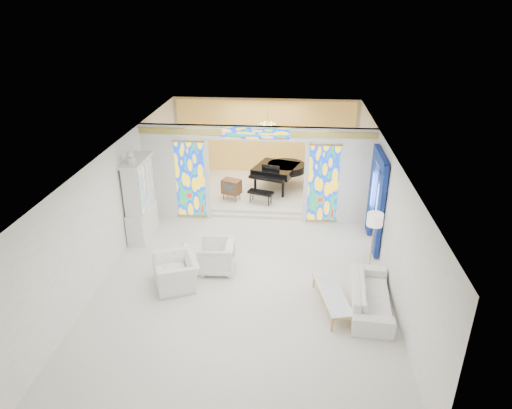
# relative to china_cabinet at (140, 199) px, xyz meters

# --- Properties ---
(floor) EXTENTS (12.00, 12.00, 0.00)m
(floor) POSITION_rel_china_cabinet_xyz_m (3.22, -0.60, -1.17)
(floor) COLOR white
(floor) RESTS_ON ground
(ceiling) EXTENTS (7.00, 12.00, 0.02)m
(ceiling) POSITION_rel_china_cabinet_xyz_m (3.22, -0.60, 1.83)
(ceiling) COLOR white
(ceiling) RESTS_ON wall_back
(wall_back) EXTENTS (7.00, 0.02, 3.00)m
(wall_back) POSITION_rel_china_cabinet_xyz_m (3.22, 5.40, 0.33)
(wall_back) COLOR white
(wall_back) RESTS_ON floor
(wall_front) EXTENTS (7.00, 0.02, 3.00)m
(wall_front) POSITION_rel_china_cabinet_xyz_m (3.22, -6.60, 0.33)
(wall_front) COLOR white
(wall_front) RESTS_ON floor
(wall_left) EXTENTS (0.02, 12.00, 3.00)m
(wall_left) POSITION_rel_china_cabinet_xyz_m (-0.28, -0.60, 0.33)
(wall_left) COLOR white
(wall_left) RESTS_ON floor
(wall_right) EXTENTS (0.02, 12.00, 3.00)m
(wall_right) POSITION_rel_china_cabinet_xyz_m (6.72, -0.60, 0.33)
(wall_right) COLOR white
(wall_right) RESTS_ON floor
(partition_wall) EXTENTS (7.00, 0.22, 3.00)m
(partition_wall) POSITION_rel_china_cabinet_xyz_m (3.22, 1.40, 0.48)
(partition_wall) COLOR white
(partition_wall) RESTS_ON floor
(stained_glass_left) EXTENTS (0.90, 0.04, 2.40)m
(stained_glass_left) POSITION_rel_china_cabinet_xyz_m (1.19, 1.29, 0.13)
(stained_glass_left) COLOR gold
(stained_glass_left) RESTS_ON partition_wall
(stained_glass_right) EXTENTS (0.90, 0.04, 2.40)m
(stained_glass_right) POSITION_rel_china_cabinet_xyz_m (5.25, 1.29, 0.13)
(stained_glass_right) COLOR gold
(stained_glass_right) RESTS_ON partition_wall
(stained_glass_transom) EXTENTS (2.00, 0.04, 0.34)m
(stained_glass_transom) POSITION_rel_china_cabinet_xyz_m (3.22, 1.29, 1.65)
(stained_glass_transom) COLOR gold
(stained_glass_transom) RESTS_ON partition_wall
(alcove_platform) EXTENTS (6.80, 3.80, 0.18)m
(alcove_platform) POSITION_rel_china_cabinet_xyz_m (3.22, 3.50, -1.08)
(alcove_platform) COLOR white
(alcove_platform) RESTS_ON floor
(gold_curtain_back) EXTENTS (6.70, 0.10, 2.90)m
(gold_curtain_back) POSITION_rel_china_cabinet_xyz_m (3.22, 5.28, 0.33)
(gold_curtain_back) COLOR gold
(gold_curtain_back) RESTS_ON wall_back
(chandelier) EXTENTS (0.48, 0.48, 0.30)m
(chandelier) POSITION_rel_china_cabinet_xyz_m (3.42, 3.40, 1.38)
(chandelier) COLOR #B78840
(chandelier) RESTS_ON ceiling
(blue_drapes) EXTENTS (0.14, 1.85, 2.65)m
(blue_drapes) POSITION_rel_china_cabinet_xyz_m (6.62, 0.10, 0.41)
(blue_drapes) COLOR navy
(blue_drapes) RESTS_ON wall_right
(china_cabinet) EXTENTS (0.56, 1.46, 2.72)m
(china_cabinet) POSITION_rel_china_cabinet_xyz_m (0.00, 0.00, 0.00)
(china_cabinet) COLOR silver
(china_cabinet) RESTS_ON floor
(armchair_left) EXTENTS (1.36, 1.43, 0.74)m
(armchair_left) POSITION_rel_china_cabinet_xyz_m (1.59, -2.41, -0.80)
(armchair_left) COLOR silver
(armchair_left) RESTS_ON floor
(armchair_right) EXTENTS (0.93, 0.90, 0.81)m
(armchair_right) POSITION_rel_china_cabinet_xyz_m (2.46, -1.68, -0.76)
(armchair_right) COLOR white
(armchair_right) RESTS_ON floor
(sofa) EXTENTS (1.04, 2.28, 0.65)m
(sofa) POSITION_rel_china_cabinet_xyz_m (6.17, -2.90, -0.85)
(sofa) COLOR white
(sofa) RESTS_ON floor
(side_table) EXTENTS (0.56, 0.56, 0.56)m
(side_table) POSITION_rel_china_cabinet_xyz_m (1.62, -1.55, -0.80)
(side_table) COLOR silver
(side_table) RESTS_ON floor
(vase) EXTENTS (0.20, 0.20, 0.19)m
(vase) POSITION_rel_china_cabinet_xyz_m (1.62, -1.55, -0.51)
(vase) COLOR silver
(vase) RESTS_ON side_table
(coffee_table) EXTENTS (0.88, 1.79, 0.38)m
(coffee_table) POSITION_rel_china_cabinet_xyz_m (5.30, -2.98, -0.82)
(coffee_table) COLOR white
(coffee_table) RESTS_ON floor
(floor_lamp) EXTENTS (0.47, 0.47, 1.61)m
(floor_lamp) POSITION_rel_china_cabinet_xyz_m (6.37, -1.31, 0.20)
(floor_lamp) COLOR #B78840
(floor_lamp) RESTS_ON floor
(grand_piano) EXTENTS (2.12, 2.69, 1.03)m
(grand_piano) POSITION_rel_china_cabinet_xyz_m (3.86, 3.60, -0.29)
(grand_piano) COLOR black
(grand_piano) RESTS_ON alcove_platform
(tv_console) EXTENTS (0.71, 0.60, 0.70)m
(tv_console) POSITION_rel_china_cabinet_xyz_m (2.28, 2.45, -0.54)
(tv_console) COLOR brown
(tv_console) RESTS_ON alcove_platform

